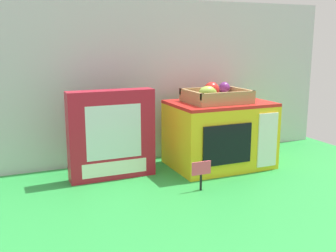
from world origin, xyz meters
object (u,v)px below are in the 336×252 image
(toy_microwave, at_px, (219,134))
(price_sign, at_px, (201,171))
(cookie_set_box, at_px, (112,135))
(food_groups_crate, at_px, (216,96))

(toy_microwave, relative_size, price_sign, 3.83)
(toy_microwave, relative_size, cookie_set_box, 1.19)
(cookie_set_box, bearing_deg, food_groups_crate, -4.98)
(cookie_set_box, height_order, price_sign, cookie_set_box)
(price_sign, bearing_deg, toy_microwave, 48.29)
(cookie_set_box, xyz_separation_m, price_sign, (0.24, -0.24, -0.09))
(price_sign, bearing_deg, cookie_set_box, 134.43)
(food_groups_crate, bearing_deg, price_sign, -129.06)
(toy_microwave, bearing_deg, price_sign, -131.71)
(food_groups_crate, distance_m, cookie_set_box, 0.42)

